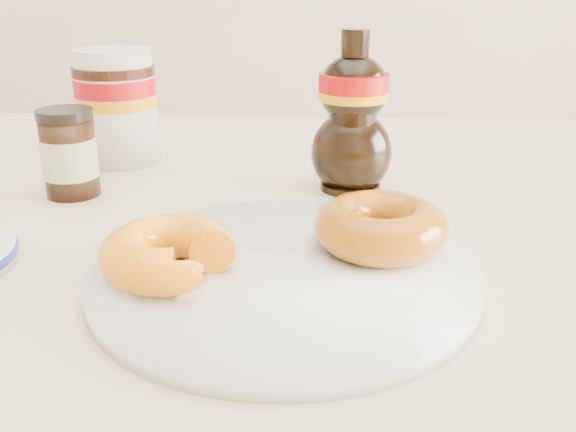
# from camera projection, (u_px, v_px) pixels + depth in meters

# --- Properties ---
(dining_table) EXTENTS (1.40, 0.90, 0.75)m
(dining_table) POSITION_uv_depth(u_px,v_px,m) (261.00, 293.00, 0.65)
(dining_table) COLOR beige
(dining_table) RESTS_ON ground
(plate) EXTENTS (0.29, 0.29, 0.01)m
(plate) POSITION_uv_depth(u_px,v_px,m) (284.00, 274.00, 0.48)
(plate) COLOR white
(plate) RESTS_ON dining_table
(donut_bitten) EXTENTS (0.11, 0.11, 0.03)m
(donut_bitten) POSITION_uv_depth(u_px,v_px,m) (168.00, 253.00, 0.46)
(donut_bitten) COLOR orange
(donut_bitten) RESTS_ON plate
(donut_whole) EXTENTS (0.12, 0.12, 0.04)m
(donut_whole) POSITION_uv_depth(u_px,v_px,m) (381.00, 227.00, 0.50)
(donut_whole) COLOR #925D09
(donut_whole) RESTS_ON plate
(nutella_jar) EXTENTS (0.10, 0.10, 0.14)m
(nutella_jar) POSITION_uv_depth(u_px,v_px,m) (117.00, 102.00, 0.77)
(nutella_jar) COLOR white
(nutella_jar) RESTS_ON dining_table
(syrup_bottle) EXTENTS (0.10, 0.08, 0.17)m
(syrup_bottle) POSITION_uv_depth(u_px,v_px,m) (353.00, 112.00, 0.66)
(syrup_bottle) COLOR black
(syrup_bottle) RESTS_ON dining_table
(dark_jar) EXTENTS (0.06, 0.06, 0.09)m
(dark_jar) POSITION_uv_depth(u_px,v_px,m) (69.00, 154.00, 0.66)
(dark_jar) COLOR black
(dark_jar) RESTS_ON dining_table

